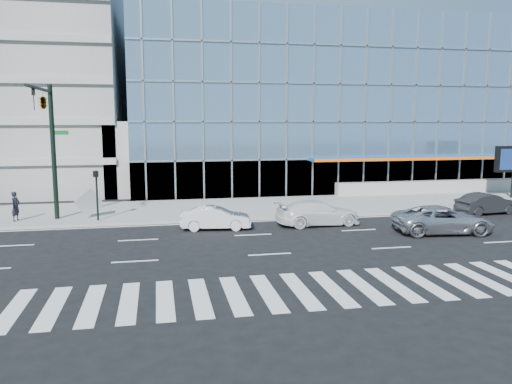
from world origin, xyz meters
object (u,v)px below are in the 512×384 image
white_suv (318,213)px  pedestrian (16,206)px  traffic_signal (46,119)px  tilted_panel (89,203)px  silver_suv (443,220)px  dark_sedan (487,204)px  white_sedan (216,218)px  ped_signal_post (97,187)px

white_suv → pedestrian: 17.88m
traffic_signal → tilted_panel: (1.91, 1.41, -5.11)m
silver_suv → tilted_panel: tilted_panel is taller
traffic_signal → dark_sedan: (27.20, -1.57, -5.48)m
pedestrian → tilted_panel: tilted_panel is taller
silver_suv → dark_sedan: 7.54m
dark_sedan → white_sedan: bearing=87.5°
dark_sedan → white_suv: bearing=89.4°
dark_sedan → traffic_signal: bearing=80.4°
white_sedan → pedestrian: size_ratio=2.22×
traffic_signal → white_sedan: 11.08m
traffic_signal → dark_sedan: bearing=-3.3°
silver_suv → tilted_panel: (-19.30, 7.54, 0.32)m
ped_signal_post → dark_sedan: 24.83m
traffic_signal → silver_suv: (21.20, -6.14, -5.43)m
traffic_signal → white_suv: (15.20, -2.77, -5.44)m
white_sedan → dark_sedan: (18.00, 1.20, 0.04)m
white_sedan → pedestrian: bearing=78.0°
dark_sedan → ped_signal_post: bearing=79.2°
ped_signal_post → white_sedan: bearing=-25.1°
dark_sedan → pedestrian: (-29.44, 2.72, 0.35)m
ped_signal_post → white_sedan: size_ratio=0.77×
ped_signal_post → silver_suv: size_ratio=0.56×
silver_suv → pedestrian: 24.55m
ped_signal_post → pedestrian: (-4.74, 0.77, -1.11)m
ped_signal_post → white_suv: bearing=-13.9°
traffic_signal → tilted_panel: size_ratio=6.15×
traffic_signal → white_sedan: (9.20, -2.77, -5.52)m
dark_sedan → tilted_panel: 25.47m
white_sedan → tilted_panel: 8.42m
ped_signal_post → silver_suv: ped_signal_post is taller
pedestrian → tilted_panel: size_ratio=1.35×
traffic_signal → tilted_panel: bearing=36.4°
tilted_panel → white_sedan: bearing=-48.7°
white_suv → dark_sedan: white_suv is taller
traffic_signal → tilted_panel: traffic_signal is taller
traffic_signal → white_sedan: bearing=-16.7°
dark_sedan → tilted_panel: tilted_panel is taller
ped_signal_post → dark_sedan: (24.71, -1.94, -1.46)m
ped_signal_post → white_sedan: 7.56m
ped_signal_post → white_suv: (12.71, -3.14, -1.42)m
white_suv → white_sedan: bearing=86.8°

